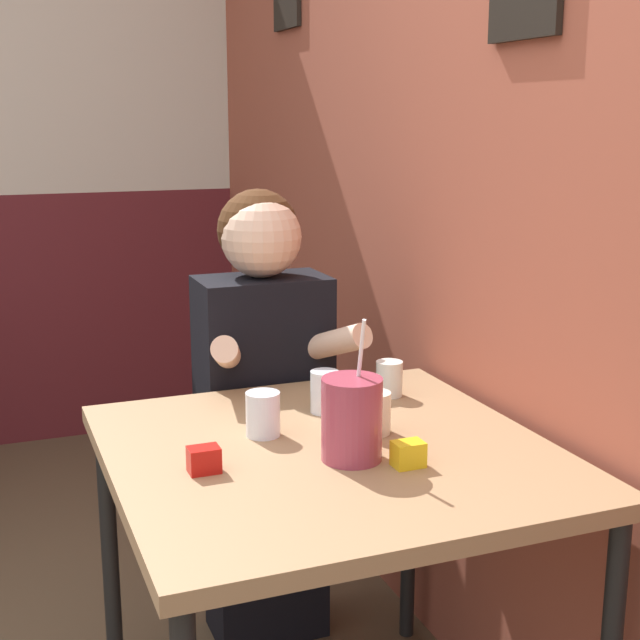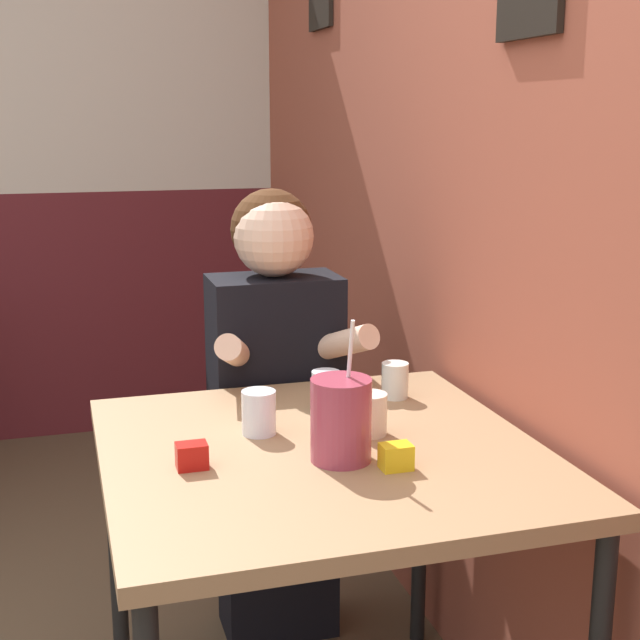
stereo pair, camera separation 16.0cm
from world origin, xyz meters
name	(u,v)px [view 2 (the right image)]	position (x,y,z in m)	size (l,w,h in m)	color
brick_wall_right	(379,140)	(1.33, 1.35, 1.35)	(0.08, 4.71, 2.70)	#9E4C38
main_table	(322,480)	(0.84, 0.32, 0.69)	(0.88, 0.90, 0.76)	#93704C
person_seated	(276,407)	(0.88, 0.90, 0.66)	(0.42, 0.41, 1.24)	black
cocktail_pitcher	(341,420)	(0.85, 0.24, 0.85)	(0.12, 0.12, 0.29)	#99384C
glass_near_pitcher	(259,412)	(0.73, 0.43, 0.81)	(0.07, 0.07, 0.10)	silver
glass_center	(395,380)	(1.10, 0.58, 0.81)	(0.06, 0.06, 0.09)	silver
glass_far_side	(369,414)	(0.96, 0.36, 0.81)	(0.08, 0.08, 0.09)	silver
glass_by_brick	(326,392)	(0.91, 0.53, 0.81)	(0.07, 0.07, 0.10)	silver
condiment_ketchup	(192,456)	(0.56, 0.28, 0.79)	(0.06, 0.04, 0.05)	#B7140F
condiment_mustard	(396,457)	(0.94, 0.17, 0.79)	(0.06, 0.04, 0.05)	yellow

